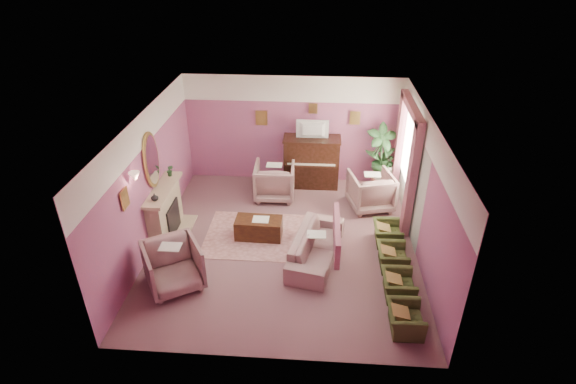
# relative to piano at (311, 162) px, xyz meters

# --- Properties ---
(floor) EXTENTS (5.50, 6.00, 0.01)m
(floor) POSITION_rel_piano_xyz_m (-0.50, -2.68, -0.65)
(floor) COLOR #7E555B
(floor) RESTS_ON ground
(ceiling) EXTENTS (5.50, 6.00, 0.01)m
(ceiling) POSITION_rel_piano_xyz_m (-0.50, -2.68, 2.15)
(ceiling) COLOR beige
(ceiling) RESTS_ON wall_back
(wall_back) EXTENTS (5.50, 0.02, 2.80)m
(wall_back) POSITION_rel_piano_xyz_m (-0.50, 0.32, 0.75)
(wall_back) COLOR #854D81
(wall_back) RESTS_ON floor
(wall_front) EXTENTS (5.50, 0.02, 2.80)m
(wall_front) POSITION_rel_piano_xyz_m (-0.50, -5.68, 0.75)
(wall_front) COLOR #854D81
(wall_front) RESTS_ON floor
(wall_left) EXTENTS (0.02, 6.00, 2.80)m
(wall_left) POSITION_rel_piano_xyz_m (-3.25, -2.68, 0.75)
(wall_left) COLOR #854D81
(wall_left) RESTS_ON floor
(wall_right) EXTENTS (0.02, 6.00, 2.80)m
(wall_right) POSITION_rel_piano_xyz_m (2.25, -2.68, 0.75)
(wall_right) COLOR #854D81
(wall_right) RESTS_ON floor
(picture_rail_band) EXTENTS (5.50, 0.01, 0.65)m
(picture_rail_band) POSITION_rel_piano_xyz_m (-0.50, 0.31, 1.82)
(picture_rail_band) COLOR white
(picture_rail_band) RESTS_ON wall_back
(stripe_panel) EXTENTS (0.01, 3.00, 2.15)m
(stripe_panel) POSITION_rel_piano_xyz_m (2.23, -1.38, 0.42)
(stripe_panel) COLOR #ABB2A6
(stripe_panel) RESTS_ON wall_right
(fireplace_surround) EXTENTS (0.30, 1.40, 1.10)m
(fireplace_surround) POSITION_rel_piano_xyz_m (-3.09, -2.48, -0.10)
(fireplace_surround) COLOR tan
(fireplace_surround) RESTS_ON floor
(fireplace_inset) EXTENTS (0.18, 0.72, 0.68)m
(fireplace_inset) POSITION_rel_piano_xyz_m (-2.99, -2.48, -0.25)
(fireplace_inset) COLOR black
(fireplace_inset) RESTS_ON floor
(fire_ember) EXTENTS (0.06, 0.54, 0.10)m
(fire_ember) POSITION_rel_piano_xyz_m (-2.95, -2.48, -0.43)
(fire_ember) COLOR orange
(fire_ember) RESTS_ON floor
(mantel_shelf) EXTENTS (0.40, 1.55, 0.07)m
(mantel_shelf) POSITION_rel_piano_xyz_m (-3.06, -2.48, 0.47)
(mantel_shelf) COLOR tan
(mantel_shelf) RESTS_ON fireplace_surround
(hearth) EXTENTS (0.55, 1.50, 0.02)m
(hearth) POSITION_rel_piano_xyz_m (-2.89, -2.48, -0.64)
(hearth) COLOR tan
(hearth) RESTS_ON floor
(mirror_frame) EXTENTS (0.04, 0.72, 1.20)m
(mirror_frame) POSITION_rel_piano_xyz_m (-3.20, -2.48, 1.15)
(mirror_frame) COLOR tan
(mirror_frame) RESTS_ON wall_left
(mirror_glass) EXTENTS (0.01, 0.60, 1.06)m
(mirror_glass) POSITION_rel_piano_xyz_m (-3.17, -2.48, 1.15)
(mirror_glass) COLOR white
(mirror_glass) RESTS_ON wall_left
(sconce_shade) EXTENTS (0.20, 0.20, 0.16)m
(sconce_shade) POSITION_rel_piano_xyz_m (-3.12, -3.53, 1.33)
(sconce_shade) COLOR beige
(sconce_shade) RESTS_ON wall_left
(piano) EXTENTS (1.40, 0.60, 1.30)m
(piano) POSITION_rel_piano_xyz_m (0.00, 0.00, 0.00)
(piano) COLOR black
(piano) RESTS_ON floor
(piano_keyshelf) EXTENTS (1.30, 0.12, 0.06)m
(piano_keyshelf) POSITION_rel_piano_xyz_m (-0.00, -0.35, 0.07)
(piano_keyshelf) COLOR black
(piano_keyshelf) RESTS_ON piano
(piano_keys) EXTENTS (1.20, 0.08, 0.02)m
(piano_keys) POSITION_rel_piano_xyz_m (0.00, -0.35, 0.11)
(piano_keys) COLOR beige
(piano_keys) RESTS_ON piano
(piano_top) EXTENTS (1.45, 0.65, 0.04)m
(piano_top) POSITION_rel_piano_xyz_m (0.00, 0.00, 0.66)
(piano_top) COLOR black
(piano_top) RESTS_ON piano
(television) EXTENTS (0.80, 0.12, 0.48)m
(television) POSITION_rel_piano_xyz_m (0.00, -0.05, 0.95)
(television) COLOR black
(television) RESTS_ON piano
(print_back_left) EXTENTS (0.30, 0.03, 0.38)m
(print_back_left) POSITION_rel_piano_xyz_m (-1.30, 0.28, 1.07)
(print_back_left) COLOR tan
(print_back_left) RESTS_ON wall_back
(print_back_right) EXTENTS (0.26, 0.03, 0.34)m
(print_back_right) POSITION_rel_piano_xyz_m (1.05, 0.28, 1.13)
(print_back_right) COLOR tan
(print_back_right) RESTS_ON wall_back
(print_back_mid) EXTENTS (0.22, 0.03, 0.26)m
(print_back_mid) POSITION_rel_piano_xyz_m (0.00, 0.28, 1.35)
(print_back_mid) COLOR tan
(print_back_mid) RESTS_ON wall_back
(print_left_wall) EXTENTS (0.03, 0.28, 0.36)m
(print_left_wall) POSITION_rel_piano_xyz_m (-3.21, -3.88, 1.07)
(print_left_wall) COLOR tan
(print_left_wall) RESTS_ON wall_left
(window_blind) EXTENTS (0.03, 1.40, 1.80)m
(window_blind) POSITION_rel_piano_xyz_m (2.20, -1.13, 1.05)
(window_blind) COLOR beige
(window_blind) RESTS_ON wall_right
(curtain_left) EXTENTS (0.16, 0.34, 2.60)m
(curtain_left) POSITION_rel_piano_xyz_m (2.12, -2.05, 0.65)
(curtain_left) COLOR #9E5266
(curtain_left) RESTS_ON floor
(curtain_right) EXTENTS (0.16, 0.34, 2.60)m
(curtain_right) POSITION_rel_piano_xyz_m (2.12, -0.21, 0.65)
(curtain_right) COLOR #9E5266
(curtain_right) RESTS_ON floor
(pelmet) EXTENTS (0.16, 2.20, 0.16)m
(pelmet) POSITION_rel_piano_xyz_m (2.12, -1.13, 1.91)
(pelmet) COLOR #9E5266
(pelmet) RESTS_ON wall_right
(mantel_plant) EXTENTS (0.16, 0.16, 0.28)m
(mantel_plant) POSITION_rel_piano_xyz_m (-3.05, -1.93, 0.64)
(mantel_plant) COLOR #234B25
(mantel_plant) RESTS_ON mantel_shelf
(mantel_vase) EXTENTS (0.16, 0.16, 0.16)m
(mantel_vase) POSITION_rel_piano_xyz_m (-3.05, -2.98, 0.58)
(mantel_vase) COLOR white
(mantel_vase) RESTS_ON mantel_shelf
(area_rug) EXTENTS (2.51, 1.82, 0.01)m
(area_rug) POSITION_rel_piano_xyz_m (-0.99, -2.42, -0.64)
(area_rug) COLOR tan
(area_rug) RESTS_ON floor
(coffee_table) EXTENTS (1.01, 0.53, 0.45)m
(coffee_table) POSITION_rel_piano_xyz_m (-1.07, -2.46, -0.43)
(coffee_table) COLOR #381D0E
(coffee_table) RESTS_ON floor
(table_paper) EXTENTS (0.35, 0.28, 0.01)m
(table_paper) POSITION_rel_piano_xyz_m (-1.02, -2.46, -0.20)
(table_paper) COLOR white
(table_paper) RESTS_ON coffee_table
(sofa) EXTENTS (0.67, 2.02, 0.82)m
(sofa) POSITION_rel_piano_xyz_m (0.18, -3.10, -0.24)
(sofa) COLOR gray
(sofa) RESTS_ON floor
(sofa_throw) EXTENTS (0.10, 1.53, 0.56)m
(sofa_throw) POSITION_rel_piano_xyz_m (0.58, -3.10, -0.05)
(sofa_throw) COLOR #9E5266
(sofa_throw) RESTS_ON sofa
(floral_armchair_left) EXTENTS (0.96, 0.96, 1.00)m
(floral_armchair_left) POSITION_rel_piano_xyz_m (-0.89, -0.70, -0.15)
(floral_armchair_left) COLOR gray
(floral_armchair_left) RESTS_ON floor
(floral_armchair_right) EXTENTS (0.96, 0.96, 1.00)m
(floral_armchair_right) POSITION_rel_piano_xyz_m (1.45, -1.03, -0.15)
(floral_armchair_right) COLOR gray
(floral_armchair_right) RESTS_ON floor
(floral_armchair_front) EXTENTS (0.96, 0.96, 1.00)m
(floral_armchair_front) POSITION_rel_piano_xyz_m (-2.43, -4.12, -0.15)
(floral_armchair_front) COLOR gray
(floral_armchair_front) RESTS_ON floor
(olive_chair_a) EXTENTS (0.48, 0.68, 0.59)m
(olive_chair_a) POSITION_rel_piano_xyz_m (1.69, -4.91, -0.36)
(olive_chair_a) COLOR #3C491F
(olive_chair_a) RESTS_ON floor
(olive_chair_b) EXTENTS (0.48, 0.68, 0.59)m
(olive_chair_b) POSITION_rel_piano_xyz_m (1.69, -4.09, -0.36)
(olive_chair_b) COLOR #3C491F
(olive_chair_b) RESTS_ON floor
(olive_chair_c) EXTENTS (0.48, 0.68, 0.59)m
(olive_chair_c) POSITION_rel_piano_xyz_m (1.69, -3.27, -0.36)
(olive_chair_c) COLOR #3C491F
(olive_chair_c) RESTS_ON floor
(olive_chair_d) EXTENTS (0.48, 0.68, 0.59)m
(olive_chair_d) POSITION_rel_piano_xyz_m (1.69, -2.45, -0.36)
(olive_chair_d) COLOR #3C491F
(olive_chair_d) RESTS_ON floor
(side_table) EXTENTS (0.52, 0.52, 0.70)m
(side_table) POSITION_rel_piano_xyz_m (1.85, -0.08, -0.30)
(side_table) COLOR silver
(side_table) RESTS_ON floor
(side_plant_big) EXTENTS (0.30, 0.30, 0.34)m
(side_plant_big) POSITION_rel_piano_xyz_m (1.85, -0.08, 0.22)
(side_plant_big) COLOR #234B25
(side_plant_big) RESTS_ON side_table
(side_plant_small) EXTENTS (0.16, 0.16, 0.28)m
(side_plant_small) POSITION_rel_piano_xyz_m (1.97, -0.18, 0.19)
(side_plant_small) COLOR #234B25
(side_plant_small) RESTS_ON side_table
(palm_pot) EXTENTS (0.34, 0.34, 0.34)m
(palm_pot) POSITION_rel_piano_xyz_m (1.71, -0.14, -0.48)
(palm_pot) COLOR #B16B57
(palm_pot) RESTS_ON floor
(palm_plant) EXTENTS (0.76, 0.76, 1.44)m
(palm_plant) POSITION_rel_piano_xyz_m (1.71, -0.14, 0.41)
(palm_plant) COLOR #234B25
(palm_plant) RESTS_ON palm_pot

